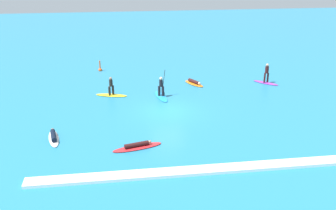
% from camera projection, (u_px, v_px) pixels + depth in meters
% --- Properties ---
extents(ground_plane, '(120.00, 120.00, 0.00)m').
position_uv_depth(ground_plane, '(168.00, 111.00, 30.90)').
color(ground_plane, teal).
rests_on(ground_plane, ground).
extents(surfer_on_orange_board, '(1.83, 2.58, 0.41)m').
position_uv_depth(surfer_on_orange_board, '(194.00, 83.00, 37.32)').
color(surfer_on_orange_board, orange).
rests_on(surfer_on_orange_board, ground_plane).
extents(surfer_on_blue_board, '(1.20, 3.10, 2.34)m').
position_uv_depth(surfer_on_blue_board, '(161.00, 93.00, 33.88)').
color(surfer_on_blue_board, '#1E8CD1').
rests_on(surfer_on_blue_board, ground_plane).
extents(surfer_on_purple_board, '(2.20, 2.28, 1.93)m').
position_uv_depth(surfer_on_purple_board, '(266.00, 77.00, 37.45)').
color(surfer_on_purple_board, purple).
rests_on(surfer_on_purple_board, ground_plane).
extents(surfer_on_red_board, '(3.31, 1.56, 0.38)m').
position_uv_depth(surfer_on_red_board, '(137.00, 146.00, 24.91)').
color(surfer_on_red_board, red).
rests_on(surfer_on_red_board, ground_plane).
extents(surfer_on_white_board, '(1.13, 2.83, 0.43)m').
position_uv_depth(surfer_on_white_board, '(54.00, 137.00, 26.12)').
color(surfer_on_white_board, white).
rests_on(surfer_on_white_board, ground_plane).
extents(surfer_on_yellow_board, '(2.87, 1.56, 1.68)m').
position_uv_depth(surfer_on_yellow_board, '(111.00, 92.00, 34.16)').
color(surfer_on_yellow_board, yellow).
rests_on(surfer_on_yellow_board, ground_plane).
extents(marker_buoy, '(0.38, 0.38, 1.20)m').
position_uv_depth(marker_buoy, '(100.00, 69.00, 41.65)').
color(marker_buoy, '#E55119').
rests_on(marker_buoy, ground_plane).
extents(wave_crest, '(18.20, 0.90, 0.18)m').
position_uv_depth(wave_crest, '(192.00, 171.00, 22.10)').
color(wave_crest, white).
rests_on(wave_crest, ground_plane).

